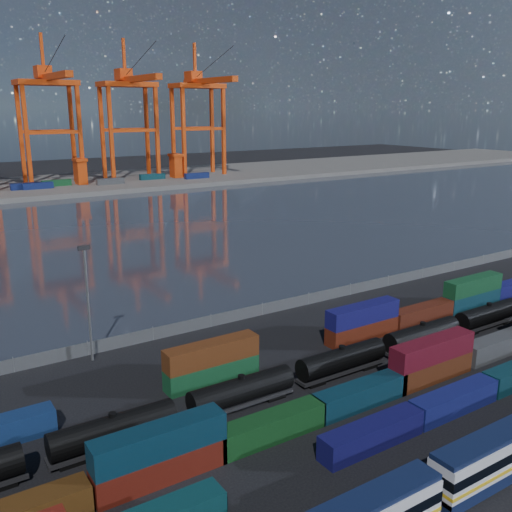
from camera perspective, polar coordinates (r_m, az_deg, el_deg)
ground at (r=78.20m, az=12.32°, el=-11.85°), size 700.00×700.00×0.00m
harbor_water at (r=165.23m, az=-14.31°, el=2.19°), size 700.00×700.00×0.00m
far_quay at (r=265.46m, az=-21.80°, el=6.40°), size 700.00×70.00×2.00m
container_row_south at (r=79.45m, az=23.76°, el=-10.88°), size 128.46×2.59×5.52m
container_row_mid at (r=71.41m, az=11.45°, el=-12.67°), size 141.74×2.66×5.68m
container_row_north at (r=91.91m, az=12.53°, el=-6.33°), size 141.99×2.60×5.54m
tanker_string at (r=82.14m, az=12.67°, el=-8.91°), size 122.20×2.94×4.21m
waterfront_fence at (r=97.68m, az=0.64°, el=-5.36°), size 160.12×0.12×2.20m
yard_light_mast at (r=81.25m, az=-16.48°, el=-4.00°), size 1.60×0.40×16.60m
gantry_cranes at (r=255.43m, az=-24.01°, el=14.51°), size 199.53×47.10×63.78m
quay_containers at (r=249.04m, az=-23.64°, el=6.28°), size 172.58×10.99×2.60m
straddle_carriers at (r=254.44m, az=-22.03°, el=7.62°), size 140.00×7.00×11.10m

